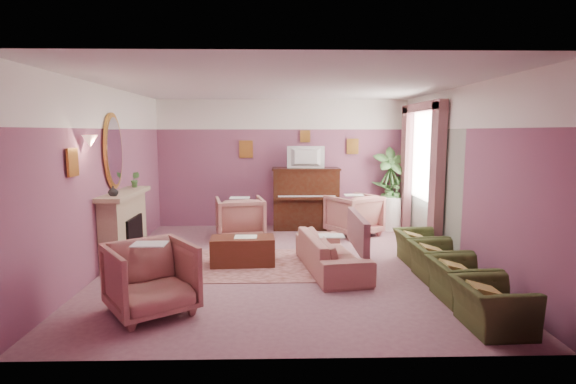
{
  "coord_description": "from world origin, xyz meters",
  "views": [
    {
      "loc": [
        -0.11,
        -6.95,
        2.11
      ],
      "look_at": [
        0.06,
        0.4,
        1.11
      ],
      "focal_mm": 28.0,
      "sensor_mm": 36.0,
      "label": 1
    }
  ],
  "objects_px": {
    "floral_armchair_left": "(240,216)",
    "olive_chair_c": "(438,256)",
    "sofa": "(331,246)",
    "piano": "(306,199)",
    "floral_armchair_front": "(151,275)",
    "television": "(306,155)",
    "olive_chair_b": "(461,274)",
    "coffee_table": "(243,251)",
    "side_table": "(389,213)",
    "olive_chair_a": "(492,298)",
    "olive_chair_d": "(420,242)",
    "floral_armchair_right": "(354,213)"
  },
  "relations": [
    {
      "from": "floral_armchair_left",
      "to": "olive_chair_c",
      "type": "xyz_separation_m",
      "value": [
        3.03,
        -2.47,
        -0.12
      ]
    },
    {
      "from": "sofa",
      "to": "piano",
      "type": "bearing_deg",
      "value": 93.91
    },
    {
      "from": "sofa",
      "to": "floral_armchair_front",
      "type": "distance_m",
      "value": 2.78
    },
    {
      "from": "television",
      "to": "olive_chair_b",
      "type": "height_order",
      "value": "television"
    },
    {
      "from": "sofa",
      "to": "floral_armchair_left",
      "type": "distance_m",
      "value": 2.54
    },
    {
      "from": "floral_armchair_front",
      "to": "coffee_table",
      "type": "bearing_deg",
      "value": 64.26
    },
    {
      "from": "floral_armchair_left",
      "to": "side_table",
      "type": "relative_size",
      "value": 1.33
    },
    {
      "from": "coffee_table",
      "to": "floral_armchair_front",
      "type": "bearing_deg",
      "value": -115.74
    },
    {
      "from": "olive_chair_b",
      "to": "coffee_table",
      "type": "bearing_deg",
      "value": 150.85
    },
    {
      "from": "olive_chair_a",
      "to": "floral_armchair_front",
      "type": "bearing_deg",
      "value": 172.24
    },
    {
      "from": "olive_chair_c",
      "to": "olive_chair_d",
      "type": "relative_size",
      "value": 1.0
    },
    {
      "from": "olive_chair_a",
      "to": "floral_armchair_right",
      "type": "bearing_deg",
      "value": 99.44
    },
    {
      "from": "coffee_table",
      "to": "side_table",
      "type": "height_order",
      "value": "side_table"
    },
    {
      "from": "olive_chair_d",
      "to": "side_table",
      "type": "bearing_deg",
      "value": 87.15
    },
    {
      "from": "television",
      "to": "coffee_table",
      "type": "height_order",
      "value": "television"
    },
    {
      "from": "coffee_table",
      "to": "floral_armchair_right",
      "type": "bearing_deg",
      "value": 44.01
    },
    {
      "from": "television",
      "to": "olive_chair_b",
      "type": "bearing_deg",
      "value": -68.3
    },
    {
      "from": "olive_chair_d",
      "to": "piano",
      "type": "bearing_deg",
      "value": 122.54
    },
    {
      "from": "floral_armchair_front",
      "to": "olive_chair_a",
      "type": "relative_size",
      "value": 1.17
    },
    {
      "from": "sofa",
      "to": "olive_chair_a",
      "type": "height_order",
      "value": "sofa"
    },
    {
      "from": "coffee_table",
      "to": "floral_armchair_right",
      "type": "relative_size",
      "value": 1.07
    },
    {
      "from": "floral_armchair_left",
      "to": "side_table",
      "type": "distance_m",
      "value": 3.27
    },
    {
      "from": "olive_chair_d",
      "to": "side_table",
      "type": "xyz_separation_m",
      "value": [
        0.13,
        2.52,
        0.01
      ]
    },
    {
      "from": "olive_chair_a",
      "to": "olive_chair_d",
      "type": "xyz_separation_m",
      "value": [
        0.0,
        2.46,
        0.0
      ]
    },
    {
      "from": "coffee_table",
      "to": "side_table",
      "type": "xyz_separation_m",
      "value": [
        2.97,
        2.58,
        0.12
      ]
    },
    {
      "from": "olive_chair_b",
      "to": "olive_chair_c",
      "type": "relative_size",
      "value": 1.0
    },
    {
      "from": "floral_armchair_front",
      "to": "side_table",
      "type": "height_order",
      "value": "floral_armchair_front"
    },
    {
      "from": "coffee_table",
      "to": "floral_armchair_front",
      "type": "xyz_separation_m",
      "value": [
        -0.91,
        -1.9,
        0.24
      ]
    },
    {
      "from": "piano",
      "to": "olive_chair_d",
      "type": "xyz_separation_m",
      "value": [
        1.68,
        -2.63,
        -0.31
      ]
    },
    {
      "from": "sofa",
      "to": "olive_chair_a",
      "type": "bearing_deg",
      "value": -54.88
    },
    {
      "from": "floral_armchair_front",
      "to": "olive_chair_a",
      "type": "xyz_separation_m",
      "value": [
        3.76,
        -0.51,
        -0.12
      ]
    },
    {
      "from": "coffee_table",
      "to": "olive_chair_a",
      "type": "height_order",
      "value": "olive_chair_a"
    },
    {
      "from": "sofa",
      "to": "side_table",
      "type": "bearing_deg",
      "value": 60.97
    },
    {
      "from": "floral_armchair_left",
      "to": "coffee_table",
      "type": "bearing_deg",
      "value": -83.92
    },
    {
      "from": "coffee_table",
      "to": "olive_chair_b",
      "type": "bearing_deg",
      "value": -29.15
    },
    {
      "from": "sofa",
      "to": "olive_chair_a",
      "type": "xyz_separation_m",
      "value": [
        1.48,
        -2.1,
        -0.04
      ]
    },
    {
      "from": "television",
      "to": "sofa",
      "type": "height_order",
      "value": "television"
    },
    {
      "from": "coffee_table",
      "to": "sofa",
      "type": "xyz_separation_m",
      "value": [
        1.37,
        -0.31,
        0.15
      ]
    },
    {
      "from": "floral_armchair_left",
      "to": "floral_armchair_front",
      "type": "xyz_separation_m",
      "value": [
        -0.73,
        -3.6,
        0.0
      ]
    },
    {
      "from": "olive_chair_b",
      "to": "olive_chair_d",
      "type": "bearing_deg",
      "value": 90.0
    },
    {
      "from": "piano",
      "to": "olive_chair_c",
      "type": "height_order",
      "value": "piano"
    },
    {
      "from": "floral_armchair_right",
      "to": "olive_chair_c",
      "type": "xyz_separation_m",
      "value": [
        0.74,
        -2.8,
        -0.12
      ]
    },
    {
      "from": "sofa",
      "to": "side_table",
      "type": "height_order",
      "value": "sofa"
    },
    {
      "from": "sofa",
      "to": "olive_chair_a",
      "type": "distance_m",
      "value": 2.57
    },
    {
      "from": "television",
      "to": "floral_armchair_right",
      "type": "bearing_deg",
      "value": -32.53
    },
    {
      "from": "side_table",
      "to": "television",
      "type": "bearing_deg",
      "value": 178.08
    },
    {
      "from": "piano",
      "to": "side_table",
      "type": "xyz_separation_m",
      "value": [
        1.81,
        -0.11,
        -0.3
      ]
    },
    {
      "from": "floral_armchair_right",
      "to": "floral_armchair_left",
      "type": "bearing_deg",
      "value": -171.7
    },
    {
      "from": "television",
      "to": "floral_armchair_right",
      "type": "relative_size",
      "value": 0.86
    },
    {
      "from": "floral_armchair_front",
      "to": "olive_chair_c",
      "type": "distance_m",
      "value": 3.93
    }
  ]
}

